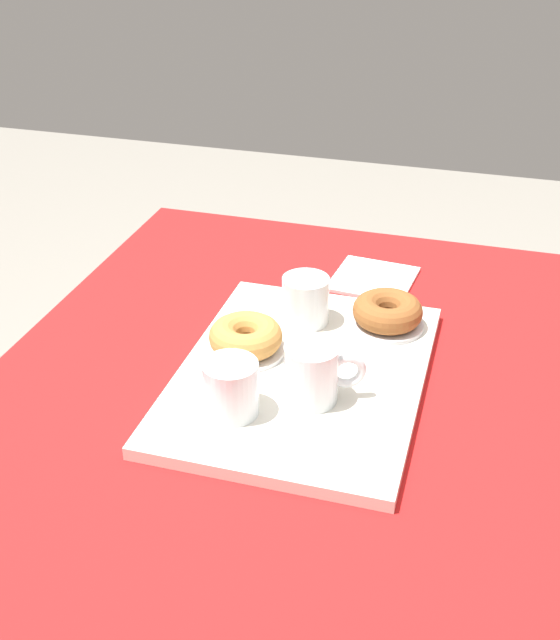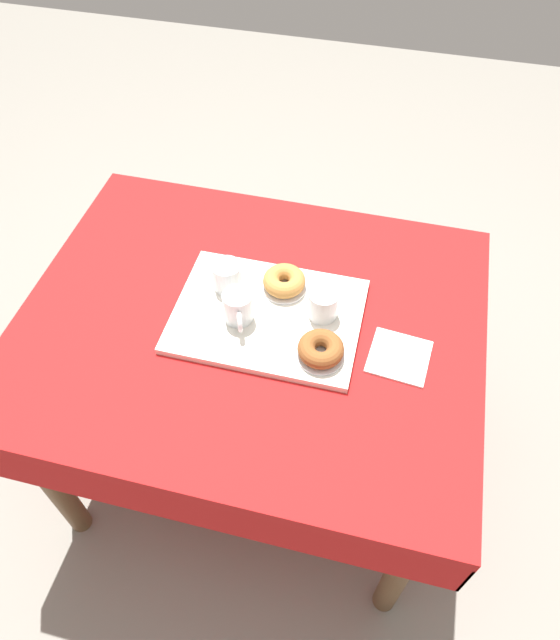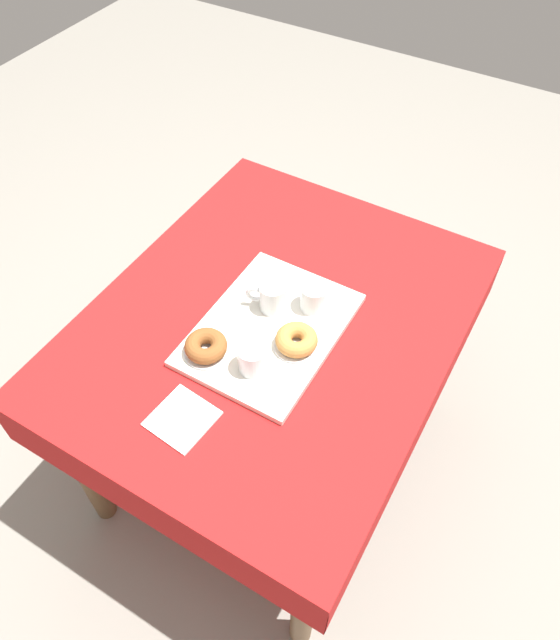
{
  "view_description": "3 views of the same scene",
  "coord_description": "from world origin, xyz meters",
  "px_view_note": "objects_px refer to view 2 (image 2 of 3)",
  "views": [
    {
      "loc": [
        0.88,
        0.22,
        1.39
      ],
      "look_at": [
        -0.09,
        -0.06,
        0.79
      ],
      "focal_mm": 45.25,
      "sensor_mm": 36.0,
      "label": 1
    },
    {
      "loc": [
        -0.29,
        0.86,
        1.84
      ],
      "look_at": [
        -0.08,
        0.01,
        0.75
      ],
      "focal_mm": 32.54,
      "sensor_mm": 36.0,
      "label": 2
    },
    {
      "loc": [
        -0.88,
        -0.53,
        1.95
      ],
      "look_at": [
        -0.03,
        -0.04,
        0.78
      ],
      "focal_mm": 33.53,
      "sensor_mm": 36.0,
      "label": 3
    }
  ],
  "objects_px": {
    "tea_mug_left": "(238,308)",
    "dining_table": "(251,343)",
    "water_glass_near": "(323,305)",
    "serving_tray": "(267,316)",
    "sugar_donut_right": "(284,281)",
    "sugar_donut_left": "(321,349)",
    "paper_napkin": "(399,357)",
    "donut_plate_left": "(320,355)",
    "donut_plate_right": "(284,287)",
    "water_glass_far": "(227,277)"
  },
  "relations": [
    {
      "from": "tea_mug_left",
      "to": "dining_table",
      "type": "bearing_deg",
      "value": -144.4
    },
    {
      "from": "dining_table",
      "to": "water_glass_near",
      "type": "distance_m",
      "value": 0.23
    },
    {
      "from": "dining_table",
      "to": "tea_mug_left",
      "type": "relative_size",
      "value": 10.67
    },
    {
      "from": "serving_tray",
      "to": "sugar_donut_right",
      "type": "xyz_separation_m",
      "value": [
        -0.02,
        -0.09,
        0.04
      ]
    },
    {
      "from": "serving_tray",
      "to": "sugar_donut_left",
      "type": "xyz_separation_m",
      "value": [
        -0.15,
        0.09,
        0.04
      ]
    },
    {
      "from": "sugar_donut_left",
      "to": "paper_napkin",
      "type": "distance_m",
      "value": 0.19
    },
    {
      "from": "serving_tray",
      "to": "donut_plate_left",
      "type": "distance_m",
      "value": 0.18
    },
    {
      "from": "donut_plate_right",
      "to": "sugar_donut_right",
      "type": "relative_size",
      "value": 1.06
    },
    {
      "from": "water_glass_near",
      "to": "water_glass_far",
      "type": "xyz_separation_m",
      "value": [
        0.25,
        -0.03,
        -0.0
      ]
    },
    {
      "from": "tea_mug_left",
      "to": "sugar_donut_left",
      "type": "height_order",
      "value": "tea_mug_left"
    },
    {
      "from": "tea_mug_left",
      "to": "water_glass_far",
      "type": "relative_size",
      "value": 1.43
    },
    {
      "from": "dining_table",
      "to": "tea_mug_left",
      "type": "bearing_deg",
      "value": 35.6
    },
    {
      "from": "donut_plate_left",
      "to": "sugar_donut_left",
      "type": "bearing_deg",
      "value": 0.0
    },
    {
      "from": "tea_mug_left",
      "to": "water_glass_near",
      "type": "xyz_separation_m",
      "value": [
        -0.2,
        -0.06,
        -0.01
      ]
    },
    {
      "from": "water_glass_near",
      "to": "water_glass_far",
      "type": "height_order",
      "value": "same"
    },
    {
      "from": "dining_table",
      "to": "tea_mug_left",
      "type": "distance_m",
      "value": 0.16
    },
    {
      "from": "tea_mug_left",
      "to": "sugar_donut_right",
      "type": "height_order",
      "value": "tea_mug_left"
    },
    {
      "from": "serving_tray",
      "to": "sugar_donut_left",
      "type": "bearing_deg",
      "value": 148.01
    },
    {
      "from": "serving_tray",
      "to": "paper_napkin",
      "type": "bearing_deg",
      "value": 172.79
    },
    {
      "from": "water_glass_far",
      "to": "paper_napkin",
      "type": "relative_size",
      "value": 0.55
    },
    {
      "from": "water_glass_far",
      "to": "paper_napkin",
      "type": "xyz_separation_m",
      "value": [
        -0.45,
        0.11,
        -0.05
      ]
    },
    {
      "from": "paper_napkin",
      "to": "tea_mug_left",
      "type": "bearing_deg",
      "value": -1.66
    },
    {
      "from": "donut_plate_right",
      "to": "sugar_donut_right",
      "type": "bearing_deg",
      "value": 0.0
    },
    {
      "from": "donut_plate_left",
      "to": "paper_napkin",
      "type": "xyz_separation_m",
      "value": [
        -0.18,
        -0.05,
        -0.02
      ]
    },
    {
      "from": "serving_tray",
      "to": "donut_plate_right",
      "type": "height_order",
      "value": "donut_plate_right"
    },
    {
      "from": "sugar_donut_left",
      "to": "sugar_donut_right",
      "type": "xyz_separation_m",
      "value": [
        0.13,
        -0.19,
        0.0
      ]
    },
    {
      "from": "water_glass_near",
      "to": "donut_plate_left",
      "type": "bearing_deg",
      "value": 98.94
    },
    {
      "from": "serving_tray",
      "to": "donut_plate_right",
      "type": "distance_m",
      "value": 0.09
    },
    {
      "from": "tea_mug_left",
      "to": "donut_plate_right",
      "type": "height_order",
      "value": "tea_mug_left"
    },
    {
      "from": "serving_tray",
      "to": "water_glass_near",
      "type": "bearing_deg",
      "value": -167.11
    },
    {
      "from": "water_glass_near",
      "to": "sugar_donut_right",
      "type": "height_order",
      "value": "water_glass_near"
    },
    {
      "from": "water_glass_far",
      "to": "donut_plate_left",
      "type": "relative_size",
      "value": 0.66
    },
    {
      "from": "serving_tray",
      "to": "donut_plate_left",
      "type": "xyz_separation_m",
      "value": [
        -0.15,
        0.09,
        0.01
      ]
    },
    {
      "from": "serving_tray",
      "to": "tea_mug_left",
      "type": "bearing_deg",
      "value": 25.65
    },
    {
      "from": "dining_table",
      "to": "sugar_donut_right",
      "type": "height_order",
      "value": "sugar_donut_right"
    },
    {
      "from": "paper_napkin",
      "to": "donut_plate_right",
      "type": "bearing_deg",
      "value": -23.15
    },
    {
      "from": "sugar_donut_left",
      "to": "donut_plate_right",
      "type": "bearing_deg",
      "value": -54.83
    },
    {
      "from": "tea_mug_left",
      "to": "water_glass_far",
      "type": "xyz_separation_m",
      "value": [
        0.06,
        -0.09,
        -0.01
      ]
    },
    {
      "from": "water_glass_near",
      "to": "donut_plate_right",
      "type": "xyz_separation_m",
      "value": [
        0.11,
        -0.06,
        -0.03
      ]
    },
    {
      "from": "serving_tray",
      "to": "donut_plate_right",
      "type": "bearing_deg",
      "value": -102.88
    },
    {
      "from": "sugar_donut_left",
      "to": "sugar_donut_right",
      "type": "distance_m",
      "value": 0.23
    },
    {
      "from": "dining_table",
      "to": "sugar_donut_left",
      "type": "relative_size",
      "value": 10.67
    },
    {
      "from": "serving_tray",
      "to": "water_glass_near",
      "type": "xyz_separation_m",
      "value": [
        -0.13,
        -0.03,
        0.04
      ]
    },
    {
      "from": "water_glass_near",
      "to": "paper_napkin",
      "type": "bearing_deg",
      "value": 160.13
    },
    {
      "from": "dining_table",
      "to": "water_glass_far",
      "type": "bearing_deg",
      "value": -45.21
    },
    {
      "from": "donut_plate_left",
      "to": "sugar_donut_left",
      "type": "height_order",
      "value": "sugar_donut_left"
    },
    {
      "from": "sugar_donut_left",
      "to": "donut_plate_right",
      "type": "relative_size",
      "value": 0.95
    },
    {
      "from": "tea_mug_left",
      "to": "sugar_donut_right",
      "type": "distance_m",
      "value": 0.15
    },
    {
      "from": "sugar_donut_left",
      "to": "paper_napkin",
      "type": "xyz_separation_m",
      "value": [
        -0.18,
        -0.05,
        -0.04
      ]
    },
    {
      "from": "serving_tray",
      "to": "paper_napkin",
      "type": "relative_size",
      "value": 3.32
    }
  ]
}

